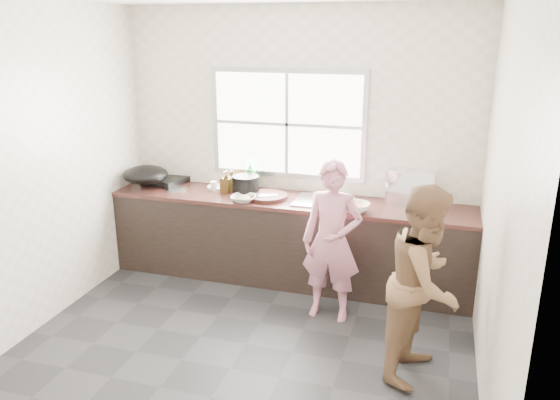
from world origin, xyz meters
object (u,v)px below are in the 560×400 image
(wok, at_px, (146,175))
(dish_rack, at_px, (412,186))
(person_side, at_px, (425,283))
(cutting_board, at_px, (267,196))
(bowl_crabs, at_px, (355,208))
(black_pot, at_px, (246,185))
(bottle_brown_short, at_px, (232,180))
(bowl_mince, at_px, (243,199))
(glass_jar, at_px, (214,186))
(pot_lid_right, at_px, (176,189))
(bottle_green, at_px, (250,175))
(burner, at_px, (167,179))
(plate_food, at_px, (218,187))
(bottle_brown_tall, at_px, (226,182))
(woman, at_px, (332,246))
(pot_lid_left, at_px, (169,184))
(bowl_held, at_px, (349,208))

(wok, relative_size, dish_rack, 1.05)
(person_side, xyz_separation_m, cutting_board, (-1.58, 1.21, 0.15))
(wok, xyz_separation_m, dish_rack, (2.71, 0.30, 0.02))
(bowl_crabs, height_order, dish_rack, dish_rack)
(black_pot, bearing_deg, bottle_brown_short, 140.55)
(bowl_mince, bearing_deg, person_side, -30.65)
(dish_rack, bearing_deg, glass_jar, -167.87)
(cutting_board, bearing_deg, pot_lid_right, 179.14)
(wok, bearing_deg, bottle_brown_short, 16.58)
(bowl_mince, xyz_separation_m, bowl_crabs, (1.09, 0.00, 0.00))
(bottle_green, bearing_deg, burner, -178.73)
(black_pot, bearing_deg, bottle_green, 96.63)
(glass_jar, bearing_deg, plate_food, 85.89)
(person_side, xyz_separation_m, plate_food, (-2.19, 1.42, 0.14))
(bowl_crabs, height_order, pot_lid_right, bowl_crabs)
(bottle_green, bearing_deg, glass_jar, -154.01)
(black_pot, bearing_deg, plate_food, 157.39)
(black_pot, bearing_deg, cutting_board, -13.83)
(bowl_mince, height_order, black_pot, black_pot)
(person_side, xyz_separation_m, black_pot, (-1.83, 1.27, 0.23))
(cutting_board, height_order, bottle_brown_tall, bottle_brown_tall)
(woman, xyz_separation_m, dish_rack, (0.60, 0.86, 0.36))
(glass_jar, relative_size, burner, 0.24)
(woman, bearing_deg, pot_lid_left, 161.19)
(bottle_brown_short, bearing_deg, bottle_brown_tall, -90.82)
(bottle_green, relative_size, wok, 0.65)
(pot_lid_left, bearing_deg, bowl_mince, -18.84)
(glass_jar, height_order, burner, glass_jar)
(bowl_crabs, xyz_separation_m, black_pot, (-1.15, 0.22, 0.06))
(person_side, distance_m, bottle_brown_tall, 2.43)
(plate_food, bearing_deg, woman, -29.88)
(bottle_brown_tall, height_order, dish_rack, dish_rack)
(woman, relative_size, glass_jar, 13.78)
(plate_food, xyz_separation_m, glass_jar, (-0.01, -0.10, 0.04))
(bowl_held, xyz_separation_m, burner, (-2.08, 0.41, 0.00))
(cutting_board, xyz_separation_m, bowl_crabs, (0.90, -0.16, 0.01))
(bottle_brown_tall, bearing_deg, bowl_held, -10.37)
(cutting_board, xyz_separation_m, bottle_brown_short, (-0.46, 0.24, 0.07))
(bowl_mince, relative_size, bowl_held, 1.40)
(plate_food, bearing_deg, bottle_brown_short, 10.03)
(bottle_green, height_order, pot_lid_right, bottle_green)
(cutting_board, distance_m, bottle_brown_tall, 0.48)
(bottle_brown_tall, xyz_separation_m, pot_lid_left, (-0.70, 0.09, -0.10))
(bottle_brown_short, distance_m, dish_rack, 1.84)
(bowl_held, bearing_deg, bowl_mince, -179.67)
(glass_jar, bearing_deg, bottle_brown_tall, -9.73)
(bowl_crabs, height_order, bottle_brown_tall, bottle_brown_tall)
(pot_lid_left, bearing_deg, bowl_held, -9.24)
(bottle_green, xyz_separation_m, burner, (-0.97, -0.02, -0.12))
(cutting_board, height_order, dish_rack, dish_rack)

